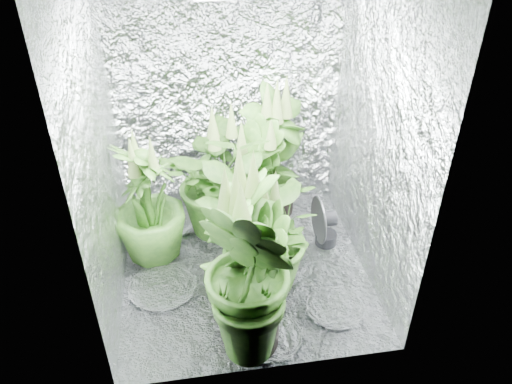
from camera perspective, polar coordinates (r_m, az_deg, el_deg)
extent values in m
plane|color=silver|center=(3.42, -1.28, -8.76)|extent=(1.60, 1.60, 0.00)
cube|color=silver|center=(3.56, -3.31, 12.13)|extent=(1.60, 0.02, 2.00)
cube|color=silver|center=(2.17, 1.32, -3.55)|extent=(1.60, 0.02, 2.00)
cube|color=silver|center=(2.86, -17.65, 4.75)|extent=(0.02, 1.60, 2.00)
cube|color=silver|center=(3.04, 13.71, 7.14)|extent=(0.02, 1.60, 2.00)
cylinder|color=black|center=(3.68, -3.73, -2.85)|extent=(0.28, 0.28, 0.25)
cylinder|color=#4B2F1A|center=(3.61, -3.79, -1.46)|extent=(0.26, 0.26, 0.03)
imported|color=#1E4617|center=(3.48, -3.94, 1.75)|extent=(0.89, 0.89, 0.89)
cone|color=olive|center=(3.29, -4.20, 7.40)|extent=(0.09, 0.09, 0.25)
cylinder|color=black|center=(3.87, 1.94, -0.35)|extent=(0.32, 0.32, 0.28)
cylinder|color=#4B2F1A|center=(3.80, 1.98, 1.22)|extent=(0.29, 0.29, 0.03)
imported|color=#1E4617|center=(3.67, 2.05, 4.66)|extent=(0.69, 0.69, 0.99)
cone|color=olive|center=(3.48, 2.20, 10.80)|extent=(0.10, 0.10, 0.28)
cylinder|color=black|center=(3.62, -0.13, -3.64)|extent=(0.26, 0.26, 0.23)
cylinder|color=#4B2F1A|center=(3.56, -0.14, -2.37)|extent=(0.24, 0.24, 0.03)
imported|color=#1E4617|center=(3.42, -0.14, 1.01)|extent=(0.56, 0.56, 0.87)
cone|color=olive|center=(3.23, -0.15, 6.70)|extent=(0.08, 0.08, 0.23)
cylinder|color=black|center=(3.51, -11.58, -5.67)|extent=(0.27, 0.27, 0.24)
cylinder|color=#4B2F1A|center=(3.45, -11.78, -4.32)|extent=(0.25, 0.25, 0.03)
imported|color=#1E4617|center=(3.31, -12.23, -1.19)|extent=(0.67, 0.67, 0.86)
cone|color=olive|center=(3.12, -13.04, 4.37)|extent=(0.09, 0.09, 0.24)
cylinder|color=black|center=(3.21, 0.60, -9.64)|extent=(0.25, 0.25, 0.22)
cylinder|color=#4B2F1A|center=(3.14, 0.61, -8.37)|extent=(0.23, 0.23, 0.03)
imported|color=#1E4617|center=(2.99, 0.64, -5.11)|extent=(0.80, 0.80, 0.82)
cone|color=olive|center=(2.78, 0.69, 0.62)|extent=(0.08, 0.08, 0.22)
cylinder|color=black|center=(3.02, -1.15, -12.34)|extent=(0.31, 0.31, 0.27)
cylinder|color=#4B2F1A|center=(2.94, -1.18, -10.69)|extent=(0.28, 0.28, 0.03)
imported|color=#1E4617|center=(2.75, -1.24, -6.52)|extent=(0.68, 0.68, 1.02)
cone|color=olive|center=(2.48, -1.37, 1.26)|extent=(0.10, 0.10, 0.27)
cylinder|color=black|center=(2.88, -0.45, -15.47)|extent=(0.30, 0.30, 0.27)
cylinder|color=#4B2F1A|center=(2.80, -0.46, -13.90)|extent=(0.27, 0.27, 0.03)
imported|color=#1E4617|center=(2.58, -0.49, -9.33)|extent=(0.73, 0.73, 1.05)
cone|color=olive|center=(2.28, -0.55, -0.88)|extent=(0.10, 0.10, 0.27)
cylinder|color=black|center=(3.63, 7.99, -5.26)|extent=(0.15, 0.15, 0.09)
cylinder|color=black|center=(3.53, 8.21, -3.04)|extent=(0.11, 0.11, 0.11)
cylinder|color=#4C4C51|center=(3.51, 7.18, -3.17)|extent=(0.03, 0.33, 0.33)
torus|color=#4C4C51|center=(3.51, 7.18, -3.17)|extent=(0.02, 0.34, 0.34)
cube|color=white|center=(2.74, 0.99, -13.54)|extent=(0.05, 0.03, 0.07)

